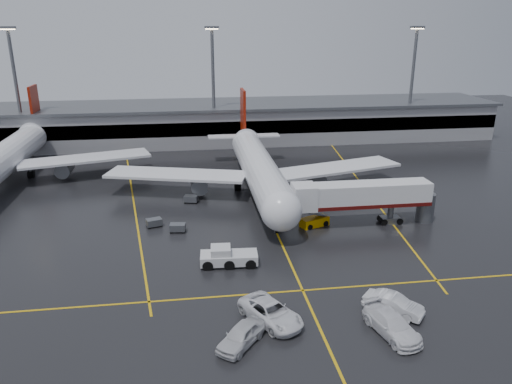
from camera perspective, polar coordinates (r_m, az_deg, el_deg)
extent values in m
plane|color=black|center=(71.17, 1.37, -2.45)|extent=(220.00, 220.00, 0.00)
cube|color=gold|center=(71.17, 1.37, -2.45)|extent=(0.25, 90.00, 0.02)
cube|color=gold|center=(51.71, 5.43, -11.28)|extent=(60.00, 0.25, 0.02)
cube|color=gold|center=(80.19, -14.08, -0.53)|extent=(9.99, 69.35, 0.02)
cube|color=gold|center=(84.81, 12.33, 0.68)|extent=(7.57, 69.64, 0.02)
cube|color=gray|center=(115.97, -2.53, 8.02)|extent=(120.00, 18.00, 8.00)
cube|color=black|center=(107.29, -2.06, 7.40)|extent=(120.00, 0.40, 3.00)
cube|color=#595B60|center=(115.24, -2.56, 10.12)|extent=(122.00, 19.00, 0.60)
cylinder|color=#595B60|center=(113.39, -25.92, 10.28)|extent=(0.70, 0.70, 25.00)
cube|color=#595B60|center=(112.59, -26.88, 16.64)|extent=(3.00, 1.20, 0.50)
cube|color=#FFE5B2|center=(112.59, -26.86, 16.49)|extent=(2.60, 0.90, 0.20)
cylinder|color=#595B60|center=(108.35, -4.96, 11.75)|extent=(0.70, 0.70, 25.00)
cube|color=#595B60|center=(107.51, -5.16, 18.48)|extent=(3.00, 1.20, 0.50)
cube|color=#FFE5B2|center=(107.51, -5.16, 18.32)|extent=(2.60, 0.90, 0.20)
cylinder|color=#595B60|center=(119.61, 17.58, 11.64)|extent=(0.70, 0.70, 25.00)
cube|color=#595B60|center=(118.85, 18.21, 17.70)|extent=(3.00, 1.20, 0.50)
cube|color=#FFE5B2|center=(118.85, 18.19, 17.56)|extent=(2.60, 0.90, 0.20)
cylinder|color=silver|center=(77.29, 0.42, 2.59)|extent=(5.20, 36.00, 5.20)
sphere|color=silver|center=(60.48, 2.95, -2.17)|extent=(5.20, 5.20, 5.20)
cone|color=silver|center=(97.31, -1.42, 6.39)|extent=(4.94, 8.00, 4.94)
cube|color=maroon|center=(97.34, -1.51, 9.33)|extent=(0.50, 5.50, 8.50)
cube|color=silver|center=(97.27, -1.42, 6.50)|extent=(14.00, 3.00, 0.25)
cube|color=silver|center=(78.67, -9.21, 2.03)|extent=(22.80, 11.83, 0.40)
cube|color=silver|center=(82.23, 9.22, 2.78)|extent=(22.80, 11.83, 0.40)
cylinder|color=#595B60|center=(78.13, -6.60, 0.96)|extent=(2.60, 4.50, 2.60)
cylinder|color=#595B60|center=(80.76, 7.00, 1.54)|extent=(2.60, 4.50, 2.60)
cylinder|color=#595B60|center=(64.41, 2.39, -3.88)|extent=(0.56, 0.56, 2.00)
cylinder|color=#595B60|center=(80.70, -2.15, 0.92)|extent=(0.56, 0.56, 2.00)
cylinder|color=#595B60|center=(81.57, 2.33, 1.11)|extent=(0.56, 0.56, 2.00)
cylinder|color=black|center=(64.63, 2.39, -4.32)|extent=(0.40, 1.10, 1.10)
cylinder|color=black|center=(80.84, -2.14, 0.62)|extent=(1.00, 1.40, 1.40)
cylinder|color=black|center=(81.71, 2.33, 0.81)|extent=(1.00, 1.40, 1.40)
cylinder|color=silver|center=(93.36, -27.27, 3.34)|extent=(5.20, 36.00, 5.20)
cone|color=silver|center=(112.77, -24.05, 6.50)|extent=(4.94, 8.00, 4.94)
cube|color=maroon|center=(112.90, -24.25, 9.03)|extent=(0.50, 5.50, 8.50)
cube|color=silver|center=(112.73, -24.06, 6.60)|extent=(14.00, 3.00, 0.25)
cube|color=silver|center=(91.98, -19.15, 3.69)|extent=(22.80, 11.83, 0.40)
cylinder|color=#595B60|center=(92.15, -21.30, 2.56)|extent=(2.60, 4.50, 2.60)
cylinder|color=#595B60|center=(95.91, -24.64, 2.10)|extent=(0.56, 0.56, 2.00)
cylinder|color=black|center=(96.03, -24.60, 1.85)|extent=(1.00, 1.40, 1.40)
cube|color=silver|center=(67.21, 12.39, -0.23)|extent=(18.00, 3.20, 3.00)
cube|color=#460908|center=(67.63, 12.32, -1.27)|extent=(18.00, 3.30, 0.50)
cube|color=silver|center=(64.86, 5.58, -0.57)|extent=(3.00, 3.40, 3.30)
cylinder|color=#595B60|center=(69.64, 15.32, -2.33)|extent=(0.80, 0.80, 3.00)
cube|color=#595B60|center=(70.02, 15.24, -3.13)|extent=(2.60, 1.60, 0.90)
cylinder|color=#595B60|center=(71.56, 19.04, -1.70)|extent=(2.40, 2.40, 4.00)
cylinder|color=black|center=(69.60, 14.41, -3.19)|extent=(0.90, 1.80, 0.90)
cylinder|color=black|center=(70.45, 16.07, -3.07)|extent=(0.90, 1.80, 0.90)
cube|color=silver|center=(56.24, -3.15, -7.64)|extent=(6.60, 2.98, 1.10)
cube|color=silver|center=(55.83, -4.12, -6.82)|extent=(2.35, 2.35, 0.92)
cube|color=black|center=(55.83, -4.12, -6.82)|extent=(2.11, 2.11, 0.83)
cylinder|color=black|center=(56.40, -5.60, -7.99)|extent=(1.37, 2.83, 1.20)
cylinder|color=black|center=(56.39, -3.14, -7.93)|extent=(1.37, 2.83, 1.20)
cylinder|color=black|center=(56.48, -0.69, -7.85)|extent=(1.37, 2.83, 1.20)
cube|color=#D69000|center=(67.05, 6.78, -3.42)|extent=(4.26, 2.99, 1.20)
cube|color=#595B60|center=(66.62, 6.82, -2.51)|extent=(3.89, 2.33, 1.37)
cylinder|color=black|center=(66.43, 5.86, -3.86)|extent=(1.40, 2.01, 0.77)
cylinder|color=black|center=(67.90, 7.67, -3.42)|extent=(1.40, 2.01, 0.77)
imported|color=silver|center=(46.32, 1.74, -13.76)|extent=(6.13, 7.53, 1.91)
imported|color=silver|center=(46.27, 15.46, -14.58)|extent=(4.12, 6.93, 1.88)
imported|color=silver|center=(49.26, 15.64, -12.41)|extent=(5.47, 5.16, 1.84)
imported|color=silver|center=(43.45, -1.75, -16.29)|extent=(5.05, 5.50, 1.82)
cube|color=#595B60|center=(65.48, -9.07, -4.05)|extent=(2.15, 1.55, 0.90)
cylinder|color=black|center=(65.33, -9.80, -4.60)|extent=(0.40, 0.20, 0.40)
cylinder|color=black|center=(65.09, -8.40, -4.61)|extent=(0.40, 0.20, 0.40)
cylinder|color=black|center=(66.23, -9.67, -4.25)|extent=(0.40, 0.20, 0.40)
cylinder|color=black|center=(66.00, -8.30, -4.26)|extent=(0.40, 0.20, 0.40)
cube|color=#595B60|center=(67.70, -11.73, -3.43)|extent=(2.30, 1.85, 0.90)
cylinder|color=black|center=(67.26, -12.26, -4.05)|extent=(0.40, 0.20, 0.40)
cylinder|color=black|center=(67.60, -10.94, -3.84)|extent=(0.40, 0.20, 0.40)
cylinder|color=black|center=(68.17, -12.46, -3.75)|extent=(0.40, 0.20, 0.40)
cylinder|color=black|center=(68.50, -11.16, -3.55)|extent=(0.40, 0.20, 0.40)
cube|color=#595B60|center=(75.72, -7.54, -0.75)|extent=(2.27, 1.77, 0.90)
cylinder|color=black|center=(75.62, -8.21, -1.19)|extent=(0.40, 0.20, 0.40)
cylinder|color=black|center=(75.23, -7.03, -1.24)|extent=(0.40, 0.20, 0.40)
cylinder|color=black|center=(76.53, -8.02, -0.93)|extent=(0.40, 0.20, 0.40)
cylinder|color=black|center=(76.14, -6.85, -0.99)|extent=(0.40, 0.20, 0.40)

